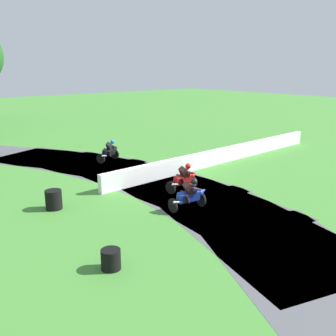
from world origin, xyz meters
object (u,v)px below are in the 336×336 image
(tire_stack_near, at_px, (111,259))
(tire_stack_mid_a, at_px, (54,200))
(motorcycle_chase_red, at_px, (184,178))
(motorcycle_lead_blue, at_px, (190,195))
(motorcycle_trailing_black, at_px, (110,151))

(tire_stack_near, bearing_deg, tire_stack_mid_a, 81.79)
(motorcycle_chase_red, relative_size, tire_stack_mid_a, 2.10)
(tire_stack_mid_a, bearing_deg, motorcycle_chase_red, -16.58)
(motorcycle_lead_blue, bearing_deg, motorcycle_chase_red, 52.88)
(motorcycle_lead_blue, height_order, motorcycle_trailing_black, motorcycle_lead_blue)
(motorcycle_trailing_black, relative_size, tire_stack_mid_a, 2.17)
(tire_stack_mid_a, bearing_deg, tire_stack_near, -98.21)
(motorcycle_chase_red, bearing_deg, motorcycle_lead_blue, -127.12)
(motorcycle_trailing_black, bearing_deg, motorcycle_lead_blue, -102.13)
(motorcycle_chase_red, distance_m, tire_stack_near, 7.63)
(motorcycle_trailing_black, xyz_separation_m, tire_stack_near, (-7.02, -11.28, -0.34))
(tire_stack_near, height_order, tire_stack_mid_a, tire_stack_mid_a)
(tire_stack_near, bearing_deg, motorcycle_chase_red, 31.28)
(motorcycle_lead_blue, relative_size, motorcycle_trailing_black, 0.98)
(tire_stack_near, distance_m, tire_stack_mid_a, 5.71)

